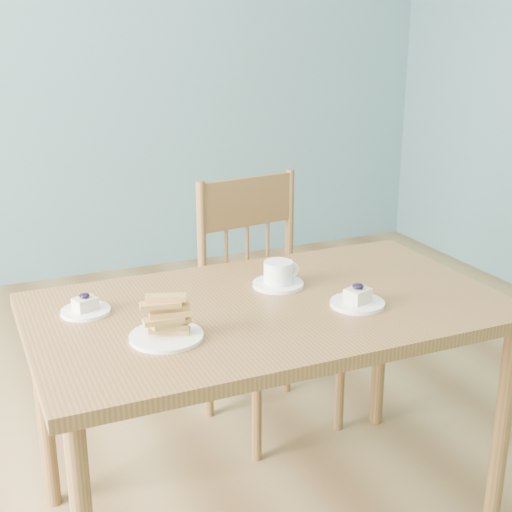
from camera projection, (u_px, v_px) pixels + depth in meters
room at (158, 86)px, 1.73m from camera, size 5.01×5.01×2.71m
dining_table at (268, 327)px, 2.07m from camera, size 1.35×0.77×0.72m
dining_chair at (267, 303)px, 2.68m from camera, size 0.49×0.47×0.95m
cheesecake_plate_near at (357, 300)px, 2.04m from camera, size 0.16×0.16×0.07m
cheesecake_plate_far at (86, 308)px, 1.98m from camera, size 0.14×0.14×0.06m
coffee_cup at (279, 276)px, 2.18m from camera, size 0.16×0.16×0.08m
biscotti_plate at (166, 324)px, 1.82m from camera, size 0.19×0.19×0.11m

